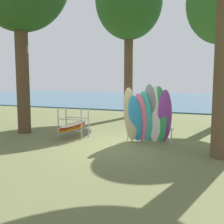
# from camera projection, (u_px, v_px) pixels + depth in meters

# --- Properties ---
(ground_plane) EXTENTS (80.00, 80.00, 0.00)m
(ground_plane) POSITION_uv_depth(u_px,v_px,m) (116.00, 145.00, 9.70)
(ground_plane) COLOR #60663D
(lake_water) EXTENTS (80.00, 36.00, 0.10)m
(lake_water) POSITION_uv_depth(u_px,v_px,m) (193.00, 99.00, 36.11)
(lake_water) COLOR #38607A
(lake_water) RESTS_ON ground
(tree_mid_behind) EXTENTS (3.58, 3.58, 8.32)m
(tree_mid_behind) POSITION_uv_depth(u_px,v_px,m) (223.00, 4.00, 12.98)
(tree_mid_behind) COLOR brown
(tree_mid_behind) RESTS_ON ground
(tree_far_left_back) EXTENTS (4.22, 4.22, 9.84)m
(tree_far_left_back) POSITION_uv_depth(u_px,v_px,m) (129.00, 2.00, 16.43)
(tree_far_left_back) COLOR brown
(tree_far_left_back) RESTS_ON ground
(leaning_board_pile) EXTENTS (1.89, 1.13, 2.26)m
(leaning_board_pile) POSITION_uv_depth(u_px,v_px,m) (148.00, 116.00, 9.84)
(leaning_board_pile) COLOR #C6B289
(leaning_board_pile) RESTS_ON ground
(board_storage_rack) EXTENTS (1.15, 2.13, 1.25)m
(board_storage_rack) POSITION_uv_depth(u_px,v_px,m) (73.00, 126.00, 11.01)
(board_storage_rack) COLOR #9EA0A5
(board_storage_rack) RESTS_ON ground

